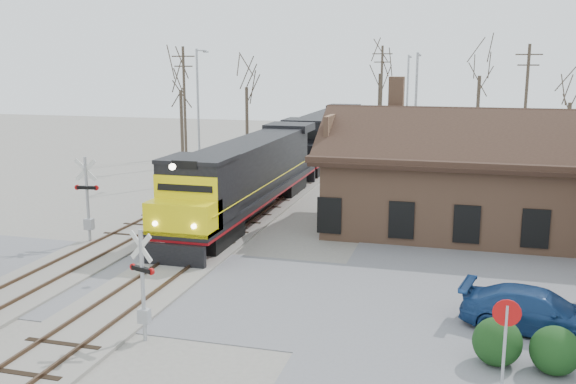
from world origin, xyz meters
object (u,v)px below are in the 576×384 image
at_px(locomotive_lead, 246,177).
at_px(locomotive_trailing, 324,136).
at_px(depot, 468,185).
at_px(parked_car, 538,312).

height_order(locomotive_lead, locomotive_trailing, locomotive_lead).
xyz_separation_m(depot, locomotive_trailing, (-11.99, 19.99, -0.05)).
bearing_deg(locomotive_trailing, depot, -59.04).
bearing_deg(depot, parked_car, -79.87).
bearing_deg(locomotive_trailing, locomotive_lead, -90.00).
relative_size(locomotive_lead, locomotive_trailing, 1.00).
xyz_separation_m(locomotive_lead, parked_car, (14.29, -12.40, -1.64)).
bearing_deg(parked_car, depot, 21.63).
distance_m(depot, locomotive_lead, 12.00).
bearing_deg(parked_car, locomotive_trailing, 35.00).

